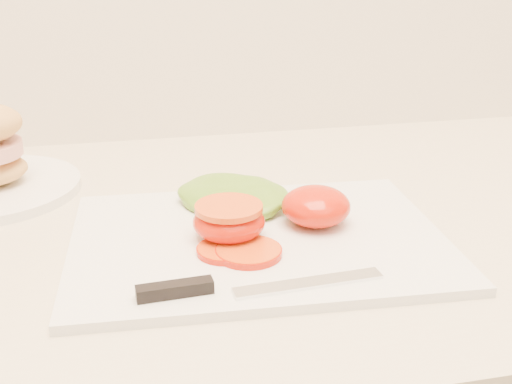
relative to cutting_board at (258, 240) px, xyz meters
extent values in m
cube|color=silver|center=(0.00, 0.00, 0.00)|extent=(0.40, 0.30, 0.01)
ellipsoid|color=red|center=(0.07, 0.02, 0.03)|extent=(0.07, 0.07, 0.04)
ellipsoid|color=red|center=(-0.03, 0.00, 0.02)|extent=(0.07, 0.07, 0.04)
cylinder|color=red|center=(-0.03, 0.00, 0.04)|extent=(0.07, 0.07, 0.01)
cylinder|color=#DF5812|center=(-0.02, -0.04, 0.01)|extent=(0.06, 0.06, 0.01)
cylinder|color=#DF5812|center=(-0.04, -0.03, 0.01)|extent=(0.06, 0.06, 0.01)
ellipsoid|color=#5A9327|center=(-0.01, 0.08, 0.02)|extent=(0.16, 0.15, 0.03)
cube|color=silver|center=(0.02, -0.11, 0.01)|extent=(0.14, 0.03, 0.00)
cube|color=black|center=(-0.10, -0.10, 0.01)|extent=(0.07, 0.02, 0.01)
camera|label=1|loc=(-0.13, -0.59, 0.29)|focal=45.00mm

